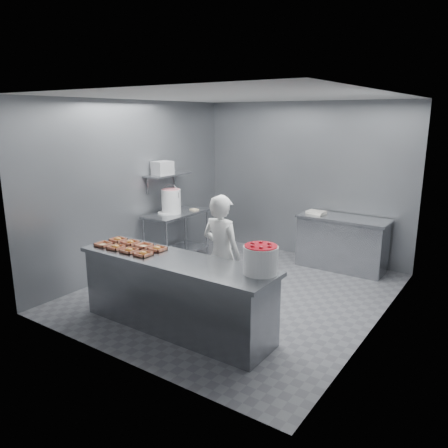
% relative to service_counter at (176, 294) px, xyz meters
% --- Properties ---
extents(floor, '(4.50, 4.50, 0.00)m').
position_rel_service_counter_xyz_m(floor, '(0.00, 1.35, -0.45)').
color(floor, '#4C4C51').
rests_on(floor, ground).
extents(ceiling, '(4.50, 4.50, 0.00)m').
position_rel_service_counter_xyz_m(ceiling, '(0.00, 1.35, 2.35)').
color(ceiling, white).
rests_on(ceiling, wall_back).
extents(wall_back, '(4.00, 0.04, 2.80)m').
position_rel_service_counter_xyz_m(wall_back, '(0.00, 3.60, 0.95)').
color(wall_back, slate).
rests_on(wall_back, ground).
extents(wall_left, '(0.04, 4.50, 2.80)m').
position_rel_service_counter_xyz_m(wall_left, '(-2.00, 1.35, 0.95)').
color(wall_left, slate).
rests_on(wall_left, ground).
extents(wall_right, '(0.04, 4.50, 2.80)m').
position_rel_service_counter_xyz_m(wall_right, '(2.00, 1.35, 0.95)').
color(wall_right, slate).
rests_on(wall_right, ground).
extents(service_counter, '(2.60, 0.70, 0.90)m').
position_rel_service_counter_xyz_m(service_counter, '(0.00, 0.00, 0.00)').
color(service_counter, slate).
rests_on(service_counter, ground).
extents(prep_table, '(0.60, 1.20, 0.90)m').
position_rel_service_counter_xyz_m(prep_table, '(-1.65, 1.95, 0.14)').
color(prep_table, slate).
rests_on(prep_table, ground).
extents(back_counter, '(1.50, 0.60, 0.90)m').
position_rel_service_counter_xyz_m(back_counter, '(0.90, 3.25, -0.00)').
color(back_counter, slate).
rests_on(back_counter, ground).
extents(wall_shelf, '(0.35, 0.90, 0.03)m').
position_rel_service_counter_xyz_m(wall_shelf, '(-1.82, 1.95, 1.10)').
color(wall_shelf, slate).
rests_on(wall_shelf, wall_left).
extents(tray_0, '(0.19, 0.18, 0.04)m').
position_rel_service_counter_xyz_m(tray_0, '(-1.11, -0.13, 0.47)').
color(tray_0, tan).
rests_on(tray_0, service_counter).
extents(tray_1, '(0.19, 0.18, 0.06)m').
position_rel_service_counter_xyz_m(tray_1, '(-0.88, -0.13, 0.47)').
color(tray_1, tan).
rests_on(tray_1, service_counter).
extents(tray_2, '(0.19, 0.18, 0.06)m').
position_rel_service_counter_xyz_m(tray_2, '(-0.64, -0.13, 0.47)').
color(tray_2, tan).
rests_on(tray_2, service_counter).
extents(tray_3, '(0.19, 0.18, 0.06)m').
position_rel_service_counter_xyz_m(tray_3, '(-0.40, -0.13, 0.47)').
color(tray_3, tan).
rests_on(tray_3, service_counter).
extents(tray_4, '(0.19, 0.18, 0.06)m').
position_rel_service_counter_xyz_m(tray_4, '(-1.12, 0.13, 0.47)').
color(tray_4, tan).
rests_on(tray_4, service_counter).
extents(tray_5, '(0.19, 0.18, 0.06)m').
position_rel_service_counter_xyz_m(tray_5, '(-0.88, 0.13, 0.47)').
color(tray_5, tan).
rests_on(tray_5, service_counter).
extents(tray_6, '(0.19, 0.18, 0.04)m').
position_rel_service_counter_xyz_m(tray_6, '(-0.63, 0.13, 0.47)').
color(tray_6, tan).
rests_on(tray_6, service_counter).
extents(tray_7, '(0.19, 0.18, 0.06)m').
position_rel_service_counter_xyz_m(tray_7, '(-0.40, 0.13, 0.47)').
color(tray_7, tan).
rests_on(tray_7, service_counter).
extents(worker, '(0.60, 0.42, 1.59)m').
position_rel_service_counter_xyz_m(worker, '(0.18, 0.71, 0.34)').
color(worker, white).
rests_on(worker, ground).
extents(strawberry_tub, '(0.38, 0.38, 0.31)m').
position_rel_service_counter_xyz_m(strawberry_tub, '(1.08, 0.15, 0.61)').
color(strawberry_tub, white).
rests_on(strawberry_tub, service_counter).
extents(glaze_bucket, '(0.35, 0.33, 0.51)m').
position_rel_service_counter_xyz_m(glaze_bucket, '(-1.67, 1.85, 0.67)').
color(glaze_bucket, white).
rests_on(glaze_bucket, prep_table).
extents(bucket_lid, '(0.42, 0.42, 0.03)m').
position_rel_service_counter_xyz_m(bucket_lid, '(-1.72, 1.80, 0.46)').
color(bucket_lid, white).
rests_on(bucket_lid, prep_table).
extents(rag, '(0.16, 0.14, 0.02)m').
position_rel_service_counter_xyz_m(rag, '(-1.51, 2.28, 0.46)').
color(rag, '#CCB28C').
rests_on(rag, prep_table).
extents(appliance, '(0.31, 0.35, 0.23)m').
position_rel_service_counter_xyz_m(appliance, '(-1.82, 1.82, 1.23)').
color(appliance, gray).
rests_on(appliance, wall_shelf).
extents(paper_stack, '(0.33, 0.27, 0.05)m').
position_rel_service_counter_xyz_m(paper_stack, '(0.41, 3.25, 0.47)').
color(paper_stack, silver).
rests_on(paper_stack, back_counter).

